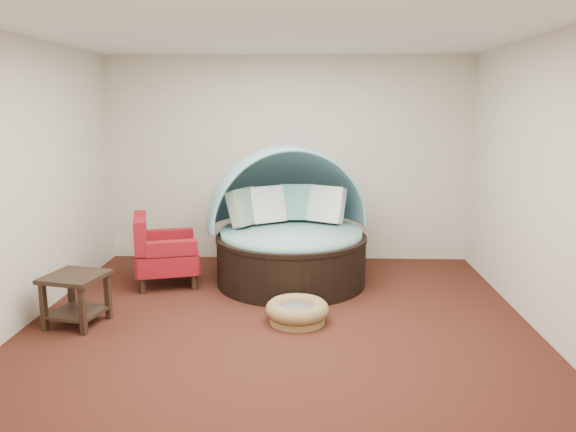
{
  "coord_description": "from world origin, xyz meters",
  "views": [
    {
      "loc": [
        0.28,
        -5.24,
        2.15
      ],
      "look_at": [
        0.07,
        0.6,
        0.99
      ],
      "focal_mm": 35.0,
      "sensor_mm": 36.0,
      "label": 1
    }
  ],
  "objects_px": {
    "red_armchair": "(162,252)",
    "side_table": "(76,292)",
    "pet_basket": "(297,311)",
    "canopy_daybed": "(289,219)"
  },
  "relations": [
    {
      "from": "pet_basket",
      "to": "red_armchair",
      "type": "distance_m",
      "value": 2.03
    },
    {
      "from": "pet_basket",
      "to": "side_table",
      "type": "xyz_separation_m",
      "value": [
        -2.18,
        -0.13,
        0.22
      ]
    },
    {
      "from": "canopy_daybed",
      "to": "red_armchair",
      "type": "height_order",
      "value": "canopy_daybed"
    },
    {
      "from": "canopy_daybed",
      "to": "red_armchair",
      "type": "xyz_separation_m",
      "value": [
        -1.52,
        -0.22,
        -0.37
      ]
    },
    {
      "from": "pet_basket",
      "to": "red_armchair",
      "type": "bearing_deg",
      "value": 145.11
    },
    {
      "from": "canopy_daybed",
      "to": "side_table",
      "type": "distance_m",
      "value": 2.58
    },
    {
      "from": "pet_basket",
      "to": "red_armchair",
      "type": "height_order",
      "value": "red_armchair"
    },
    {
      "from": "canopy_daybed",
      "to": "red_armchair",
      "type": "distance_m",
      "value": 1.58
    },
    {
      "from": "pet_basket",
      "to": "side_table",
      "type": "bearing_deg",
      "value": -176.52
    },
    {
      "from": "red_armchair",
      "to": "side_table",
      "type": "relative_size",
      "value": 1.43
    }
  ]
}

